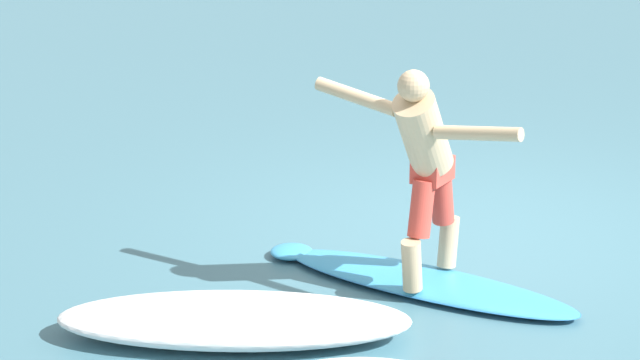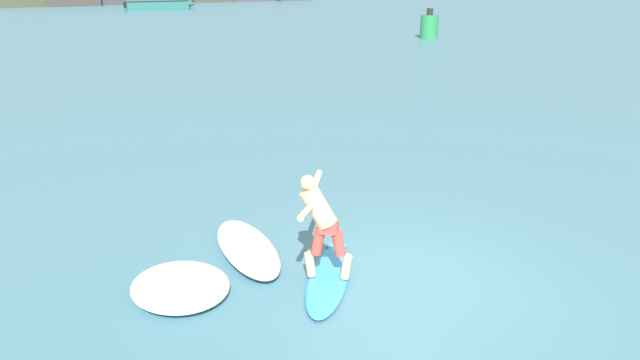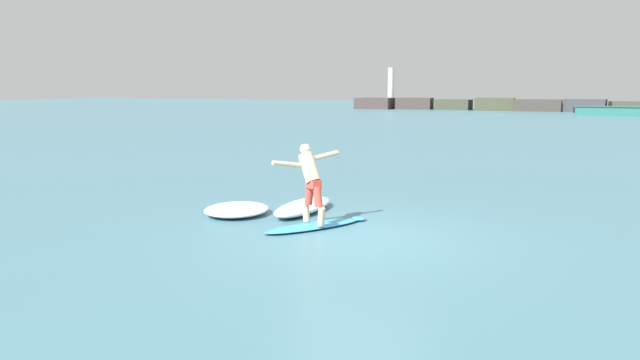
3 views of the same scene
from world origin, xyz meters
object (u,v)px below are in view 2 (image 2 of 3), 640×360
at_px(surfboard, 328,278).
at_px(fishing_boat_near_jetty, 159,4).
at_px(surfer, 320,219).
at_px(channel_marker_buoy, 429,26).

xyz_separation_m(surfboard, fishing_boat_near_jetty, (6.30, 52.34, 0.41)).
relative_size(surfer, channel_marker_buoy, 0.90).
xyz_separation_m(surfer, channel_marker_buoy, (17.01, 23.98, -0.28)).
relative_size(surfboard, fishing_boat_near_jetty, 0.34).
distance_m(fishing_boat_near_jetty, channel_marker_buoy, 30.26).
bearing_deg(fishing_boat_near_jetty, channel_marker_buoy, -69.51).
height_order(surfboard, fishing_boat_near_jetty, fishing_boat_near_jetty).
distance_m(surfer, fishing_boat_near_jetty, 52.71).
height_order(fishing_boat_near_jetty, channel_marker_buoy, channel_marker_buoy).
bearing_deg(surfboard, surfer, 168.91).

